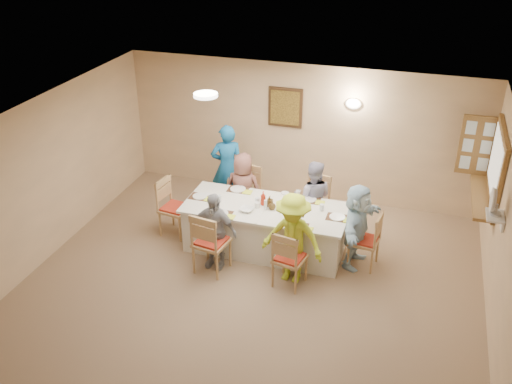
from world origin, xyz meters
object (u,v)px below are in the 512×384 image
(chair_front_right, at_px, (290,257))
(diner_right_end, at_px, (357,226))
(diner_front_right, at_px, (292,239))
(condiment_ketchup, at_px, (263,198))
(serving_hatch, at_px, (497,167))
(diner_front_left, at_px, (214,231))
(chair_right_end, at_px, (364,240))
(chair_back_left, at_px, (245,194))
(diner_back_right, at_px, (313,198))
(chair_left_end, at_px, (175,208))
(dining_table, at_px, (266,228))
(caregiver, at_px, (227,167))
(chair_back_right, at_px, (314,205))
(chair_front_left, at_px, (211,241))
(desk_fan, at_px, (495,205))
(diner_back_left, at_px, (243,189))

(chair_front_right, height_order, diner_right_end, diner_right_end)
(chair_front_right, relative_size, diner_right_end, 0.69)
(diner_front_right, bearing_deg, condiment_ketchup, 138.40)
(serving_hatch, relative_size, diner_front_left, 1.21)
(serving_hatch, distance_m, chair_right_end, 2.22)
(serving_hatch, xyz_separation_m, chair_back_left, (-3.88, -0.10, -1.02))
(diner_back_right, bearing_deg, condiment_ketchup, 35.59)
(chair_left_end, height_order, diner_back_right, diner_back_right)
(dining_table, distance_m, caregiver, 1.61)
(diner_right_end, bearing_deg, chair_back_right, 56.05)
(diner_back_right, distance_m, caregiver, 1.72)
(chair_back_left, relative_size, caregiver, 0.61)
(chair_front_left, relative_size, diner_front_right, 0.72)
(serving_hatch, height_order, diner_front_left, serving_hatch)
(diner_right_end, bearing_deg, chair_right_end, -79.66)
(serving_hatch, relative_size, diner_right_end, 1.12)
(diner_right_end, bearing_deg, dining_table, 100.34)
(chair_front_left, height_order, caregiver, caregiver)
(dining_table, xyz_separation_m, diner_back_right, (0.60, 0.68, 0.28))
(diner_right_end, bearing_deg, diner_back_right, 60.67)
(serving_hatch, height_order, chair_right_end, serving_hatch)
(dining_table, xyz_separation_m, diner_front_left, (-0.60, -0.68, 0.24))
(desk_fan, xyz_separation_m, chair_front_right, (-2.57, -0.35, -1.09))
(chair_back_right, height_order, caregiver, caregiver)
(chair_right_end, bearing_deg, serving_hatch, 124.80)
(dining_table, relative_size, chair_back_right, 2.66)
(diner_back_right, bearing_deg, diner_front_left, 40.79)
(serving_hatch, height_order, condiment_ketchup, serving_hatch)
(chair_back_left, xyz_separation_m, diner_right_end, (2.02, -0.80, 0.19))
(chair_front_right, xyz_separation_m, diner_back_left, (-1.20, 1.48, 0.18))
(diner_back_right, bearing_deg, desk_fan, 148.52)
(chair_front_right, height_order, chair_right_end, chair_front_right)
(chair_front_right, relative_size, diner_front_right, 0.65)
(chair_left_end, bearing_deg, diner_front_right, -99.16)
(chair_front_left, bearing_deg, diner_front_right, -165.25)
(dining_table, distance_m, chair_right_end, 1.55)
(diner_front_right, xyz_separation_m, diner_right_end, (0.82, 0.68, -0.03))
(serving_hatch, relative_size, diner_back_left, 1.17)
(chair_front_left, xyz_separation_m, diner_back_right, (1.20, 1.48, 0.15))
(diner_right_end, bearing_deg, serving_hatch, -53.85)
(chair_back_left, relative_size, diner_back_right, 0.73)
(serving_hatch, bearing_deg, chair_front_left, -156.34)
(chair_back_right, height_order, chair_front_right, chair_back_right)
(chair_right_end, bearing_deg, caregiver, -106.53)
(diner_back_right, bearing_deg, chair_back_left, -13.50)
(serving_hatch, bearing_deg, diner_front_left, -157.84)
(serving_hatch, relative_size, condiment_ketchup, 6.54)
(chair_back_right, xyz_separation_m, diner_front_right, (0.00, -1.48, 0.22))
(serving_hatch, height_order, chair_left_end, serving_hatch)
(caregiver, bearing_deg, diner_right_end, 132.24)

